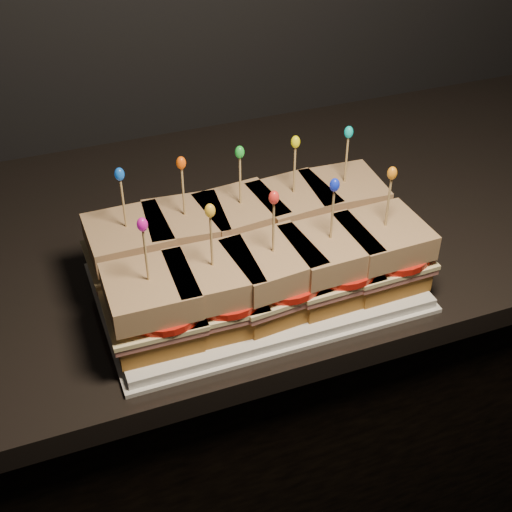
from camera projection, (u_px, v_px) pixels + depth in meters
name	position (u px, v px, depth m)	size (l,w,h in m)	color
cabinet	(321.00, 400.00, 1.42)	(2.61, 0.60, 0.88)	black
granite_slab	(336.00, 206.00, 1.14)	(2.65, 0.64, 0.03)	black
platter	(256.00, 284.00, 0.94)	(0.40, 0.25, 0.02)	white
platter_rim	(256.00, 287.00, 0.95)	(0.41, 0.26, 0.01)	white
sandwich_0_bread_bot	(132.00, 271.00, 0.93)	(0.10, 0.10, 0.03)	brown
sandwich_0_ham	(131.00, 260.00, 0.92)	(0.11, 0.10, 0.01)	#B46157
sandwich_0_cheese	(130.00, 256.00, 0.91)	(0.11, 0.11, 0.01)	#FDEDA8
sandwich_0_tomato	(140.00, 252.00, 0.91)	(0.10, 0.10, 0.01)	red
sandwich_0_bread_top	(128.00, 237.00, 0.90)	(0.10, 0.10, 0.03)	brown
sandwich_0_pick	(124.00, 206.00, 0.87)	(0.00, 0.00, 0.09)	tan
sandwich_0_frill	(119.00, 174.00, 0.84)	(0.01, 0.01, 0.02)	blue
sandwich_1_bread_bot	(188.00, 258.00, 0.95)	(0.10, 0.10, 0.03)	brown
sandwich_1_ham	(187.00, 248.00, 0.94)	(0.11, 0.10, 0.01)	#B46157
sandwich_1_cheese	(187.00, 244.00, 0.94)	(0.11, 0.11, 0.01)	#FDEDA8
sandwich_1_tomato	(197.00, 239.00, 0.93)	(0.10, 0.10, 0.01)	red
sandwich_1_bread_top	(186.00, 225.00, 0.92)	(0.10, 0.10, 0.03)	brown
sandwich_1_pick	(183.00, 194.00, 0.89)	(0.00, 0.00, 0.09)	tan
sandwich_1_frill	(181.00, 163.00, 0.86)	(0.01, 0.01, 0.02)	#F65108
sandwich_2_bread_bot	(241.00, 247.00, 0.97)	(0.10, 0.10, 0.03)	brown
sandwich_2_ham	(241.00, 236.00, 0.96)	(0.11, 0.10, 0.01)	#B46157
sandwich_2_cheese	(241.00, 232.00, 0.96)	(0.11, 0.11, 0.01)	#FDEDA8
sandwich_2_tomato	(251.00, 228.00, 0.95)	(0.10, 0.10, 0.01)	red
sandwich_2_bread_top	(241.00, 214.00, 0.94)	(0.10, 0.10, 0.03)	brown
sandwich_2_pick	(240.00, 183.00, 0.91)	(0.00, 0.00, 0.09)	tan
sandwich_2_frill	(240.00, 152.00, 0.89)	(0.01, 0.01, 0.02)	green
sandwich_3_bread_bot	(292.00, 235.00, 0.99)	(0.10, 0.10, 0.03)	brown
sandwich_3_ham	(292.00, 225.00, 0.98)	(0.11, 0.10, 0.01)	#B46157
sandwich_3_cheese	(293.00, 221.00, 0.98)	(0.11, 0.11, 0.01)	#FDEDA8
sandwich_3_tomato	(303.00, 217.00, 0.97)	(0.10, 0.10, 0.01)	red
sandwich_3_bread_top	(293.00, 203.00, 0.96)	(0.10, 0.10, 0.03)	brown
sandwich_3_pick	(294.00, 173.00, 0.93)	(0.00, 0.00, 0.09)	tan
sandwich_3_frill	(296.00, 142.00, 0.91)	(0.01, 0.01, 0.02)	yellow
sandwich_4_bread_bot	(341.00, 224.00, 1.02)	(0.10, 0.10, 0.03)	brown
sandwich_4_ham	(342.00, 214.00, 1.01)	(0.11, 0.10, 0.01)	#B46157
sandwich_4_cheese	(342.00, 210.00, 1.00)	(0.11, 0.11, 0.01)	#FDEDA8
sandwich_4_tomato	(352.00, 206.00, 1.00)	(0.10, 0.10, 0.01)	red
sandwich_4_bread_top	(344.00, 192.00, 0.98)	(0.10, 0.10, 0.03)	brown
sandwich_4_pick	(346.00, 162.00, 0.96)	(0.00, 0.00, 0.09)	tan
sandwich_4_frill	(349.00, 132.00, 0.93)	(0.01, 0.01, 0.02)	#06BEB6
sandwich_5_bread_bot	(154.00, 326.00, 0.84)	(0.10, 0.10, 0.03)	brown
sandwich_5_ham	(153.00, 315.00, 0.83)	(0.11, 0.10, 0.01)	#B46157
sandwich_5_cheese	(152.00, 310.00, 0.83)	(0.11, 0.11, 0.01)	#FDEDA8
sandwich_5_tomato	(163.00, 306.00, 0.82)	(0.10, 0.10, 0.01)	red
sandwich_5_bread_top	(150.00, 291.00, 0.81)	(0.10, 0.10, 0.03)	brown
sandwich_5_pick	(146.00, 258.00, 0.78)	(0.00, 0.00, 0.09)	tan
sandwich_5_frill	(142.00, 225.00, 0.76)	(0.01, 0.01, 0.02)	#CE1293
sandwich_6_bread_bot	(215.00, 311.00, 0.87)	(0.10, 0.10, 0.03)	brown
sandwich_6_ham	(214.00, 300.00, 0.86)	(0.11, 0.10, 0.01)	#B46157
sandwich_6_cheese	(214.00, 295.00, 0.85)	(0.11, 0.11, 0.01)	#FDEDA8
sandwich_6_tomato	(225.00, 291.00, 0.85)	(0.10, 0.10, 0.01)	red
sandwich_6_bread_top	(213.00, 276.00, 0.83)	(0.10, 0.10, 0.03)	brown
sandwich_6_pick	(212.00, 244.00, 0.81)	(0.00, 0.00, 0.09)	tan
sandwich_6_frill	(210.00, 211.00, 0.78)	(0.01, 0.01, 0.02)	gold
sandwich_7_bread_bot	(272.00, 296.00, 0.89)	(0.10, 0.10, 0.03)	brown
sandwich_7_ham	(272.00, 286.00, 0.88)	(0.11, 0.10, 0.01)	#B46157
sandwich_7_cheese	(272.00, 281.00, 0.87)	(0.11, 0.11, 0.01)	#FDEDA8
sandwich_7_tomato	(284.00, 277.00, 0.87)	(0.10, 0.10, 0.01)	red
sandwich_7_bread_top	(273.00, 262.00, 0.86)	(0.10, 0.10, 0.03)	brown
sandwich_7_pick	(273.00, 230.00, 0.83)	(0.00, 0.00, 0.09)	tan
sandwich_7_frill	(274.00, 197.00, 0.80)	(0.01, 0.01, 0.02)	red
sandwich_8_bread_bot	(327.00, 283.00, 0.91)	(0.10, 0.10, 0.03)	brown
sandwich_8_ham	(328.00, 272.00, 0.90)	(0.11, 0.10, 0.01)	#B46157
sandwich_8_cheese	(328.00, 268.00, 0.89)	(0.11, 0.11, 0.01)	#FDEDA8
sandwich_8_tomato	(339.00, 264.00, 0.89)	(0.10, 0.10, 0.01)	red
sandwich_8_bread_top	(330.00, 249.00, 0.88)	(0.10, 0.10, 0.03)	brown
sandwich_8_pick	(332.00, 217.00, 0.85)	(0.00, 0.00, 0.09)	tan
sandwich_8_frill	(335.00, 185.00, 0.82)	(0.01, 0.01, 0.02)	#1329E2
sandwich_9_bread_bot	(379.00, 270.00, 0.93)	(0.10, 0.10, 0.03)	brown
sandwich_9_ham	(381.00, 259.00, 0.92)	(0.11, 0.10, 0.01)	#B46157
sandwich_9_cheese	(381.00, 255.00, 0.92)	(0.11, 0.11, 0.01)	#FDEDA8
sandwich_9_tomato	(393.00, 251.00, 0.91)	(0.10, 0.10, 0.01)	red
sandwich_9_bread_top	(384.00, 236.00, 0.90)	(0.10, 0.10, 0.03)	brown
sandwich_9_pick	(388.00, 205.00, 0.87)	(0.00, 0.00, 0.09)	tan
sandwich_9_frill	(392.00, 173.00, 0.84)	(0.01, 0.01, 0.02)	orange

